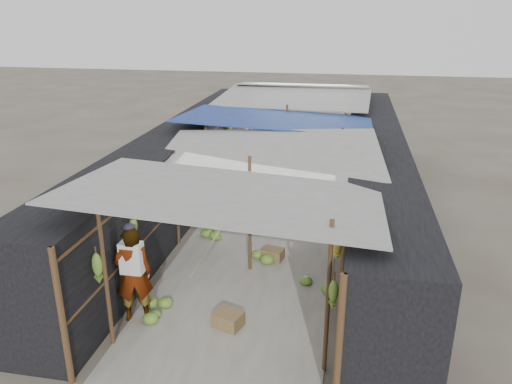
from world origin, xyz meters
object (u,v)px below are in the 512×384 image
Objects in this scene: black_basin at (338,177)px; shopper_blue at (267,177)px; vendor_seated at (332,156)px; vendor_elderly at (133,274)px; crate_near at (228,320)px.

black_basin is 0.38× the size of shopper_blue.
vendor_seated is at bearing 100.76° from black_basin.
shopper_blue is at bearing -125.79° from vendor_elderly.
shopper_blue reaches higher than vendor_seated.
vendor_elderly reaches higher than black_basin.
vendor_elderly is 10.75m from vendor_seated.
vendor_seated is (1.40, 10.23, 0.29)m from crate_near.
shopper_blue is at bearing 111.34° from crate_near.
vendor_elderly is (-1.73, -0.04, 0.77)m from crate_near.
vendor_elderly reaches higher than crate_near.
shopper_blue is (-0.31, 6.07, 0.72)m from crate_near.
vendor_elderly is 1.06× the size of shopper_blue.
shopper_blue is at bearing -10.59° from vendor_seated.
shopper_blue is (-1.98, -2.76, 0.77)m from black_basin.
vendor_seated reaches higher than black_basin.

